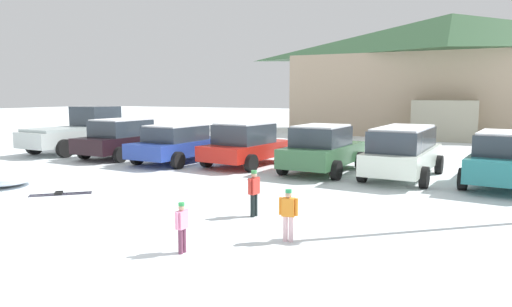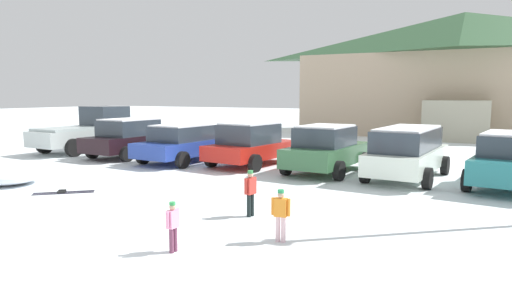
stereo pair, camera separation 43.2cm
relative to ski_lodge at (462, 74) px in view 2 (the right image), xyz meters
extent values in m
cube|color=tan|center=(0.00, 0.06, -1.43)|extent=(20.40, 8.49, 5.39)
pyramid|color=#2B5030|center=(0.00, 0.06, 2.64)|extent=(21.02, 9.11, 2.73)
cube|color=#A5A18A|center=(0.16, -4.75, -2.92)|extent=(3.66, 1.92, 2.40)
cube|color=black|center=(-11.83, -18.57, -3.48)|extent=(2.03, 4.51, 0.64)
cube|color=#2D3842|center=(-11.84, -18.79, -2.83)|extent=(1.74, 2.37, 0.67)
cube|color=white|center=(-11.84, -18.79, -2.47)|extent=(1.62, 2.25, 0.06)
cylinder|color=black|center=(-12.80, -17.16, -3.80)|extent=(0.24, 0.65, 0.64)
cylinder|color=black|center=(-10.77, -17.22, -3.80)|extent=(0.24, 0.65, 0.64)
cylinder|color=black|center=(-12.89, -19.91, -3.80)|extent=(0.24, 0.65, 0.64)
cylinder|color=black|center=(-10.86, -19.98, -3.80)|extent=(0.24, 0.65, 0.64)
cube|color=#243E9C|center=(-8.76, -18.81, -3.51)|extent=(2.16, 4.51, 0.57)
cube|color=#2D3842|center=(-8.78, -19.03, -2.93)|extent=(1.80, 2.39, 0.58)
cube|color=white|center=(-8.78, -19.03, -2.61)|extent=(1.68, 2.27, 0.06)
cylinder|color=black|center=(-9.70, -17.38, -3.80)|extent=(0.26, 0.65, 0.64)
cylinder|color=black|center=(-7.66, -17.51, -3.80)|extent=(0.26, 0.65, 0.64)
cylinder|color=black|center=(-9.86, -20.11, -3.80)|extent=(0.26, 0.65, 0.64)
cylinder|color=black|center=(-7.83, -20.23, -3.80)|extent=(0.26, 0.65, 0.64)
cube|color=red|center=(-5.93, -18.33, -3.52)|extent=(2.30, 4.19, 0.55)
cube|color=#2D3842|center=(-5.95, -18.53, -2.88)|extent=(1.87, 2.26, 0.74)
cube|color=white|center=(-5.95, -18.53, -2.48)|extent=(1.74, 2.14, 0.06)
cylinder|color=black|center=(-6.79, -16.98, -3.80)|extent=(0.29, 0.66, 0.64)
cylinder|color=black|center=(-4.79, -17.21, -3.80)|extent=(0.29, 0.66, 0.64)
cylinder|color=black|center=(-7.07, -19.45, -3.80)|extent=(0.29, 0.66, 0.64)
cylinder|color=black|center=(-5.07, -19.68, -3.80)|extent=(0.29, 0.66, 0.64)
cube|color=#35643E|center=(-2.82, -18.49, -3.48)|extent=(2.02, 4.20, 0.64)
cube|color=#2D3842|center=(-2.83, -18.70, -2.84)|extent=(1.69, 2.22, 0.65)
cube|color=white|center=(-2.83, -18.70, -2.48)|extent=(1.58, 2.11, 0.06)
cylinder|color=black|center=(-3.70, -17.16, -3.80)|extent=(0.26, 0.65, 0.64)
cylinder|color=black|center=(-1.79, -17.28, -3.80)|extent=(0.26, 0.65, 0.64)
cylinder|color=black|center=(-3.85, -19.70, -3.80)|extent=(0.26, 0.65, 0.64)
cylinder|color=black|center=(-1.94, -19.82, -3.80)|extent=(0.26, 0.65, 0.64)
cube|color=white|center=(-0.10, -18.44, -3.48)|extent=(1.98, 4.70, 0.65)
cube|color=#2D3842|center=(-0.11, -18.53, -2.82)|extent=(1.71, 3.59, 0.66)
cube|color=white|center=(-0.11, -18.53, -2.46)|extent=(1.60, 3.41, 0.06)
cylinder|color=black|center=(-0.93, -16.96, -3.80)|extent=(0.26, 0.65, 0.64)
cylinder|color=black|center=(0.91, -17.07, -3.80)|extent=(0.26, 0.65, 0.64)
cylinder|color=black|center=(-1.11, -19.81, -3.80)|extent=(0.26, 0.65, 0.64)
cylinder|color=black|center=(0.73, -19.92, -3.80)|extent=(0.26, 0.65, 0.64)
cylinder|color=black|center=(2.07, -16.97, -3.80)|extent=(0.29, 0.66, 0.64)
cylinder|color=black|center=(1.75, -19.71, -3.80)|extent=(0.29, 0.66, 0.64)
cube|color=#B4BFBC|center=(-15.02, -18.25, -3.37)|extent=(2.23, 5.43, 0.70)
cube|color=#2D3842|center=(-14.96, -17.18, -2.50)|extent=(1.87, 1.80, 1.05)
cube|color=#B2C2C0|center=(-15.07, -19.18, -2.96)|extent=(2.10, 3.04, 0.12)
cylinder|color=black|center=(-15.98, -16.59, -3.72)|extent=(0.30, 0.81, 0.80)
cylinder|color=black|center=(-13.87, -16.71, -3.72)|extent=(0.30, 0.81, 0.80)
cylinder|color=black|center=(-16.16, -19.78, -3.72)|extent=(0.30, 0.81, 0.80)
cylinder|color=black|center=(-14.05, -19.90, -3.72)|extent=(0.30, 0.81, 0.80)
cylinder|color=beige|center=(-1.03, -26.24, -3.88)|extent=(0.09, 0.09, 0.49)
cylinder|color=beige|center=(-0.92, -26.23, -3.88)|extent=(0.09, 0.09, 0.49)
cube|color=orange|center=(-0.98, -26.23, -3.46)|extent=(0.26, 0.18, 0.34)
cylinder|color=orange|center=(-1.13, -26.26, -3.45)|extent=(0.07, 0.07, 0.33)
cylinder|color=orange|center=(-0.83, -26.21, -3.45)|extent=(0.07, 0.07, 0.33)
sphere|color=tan|center=(-0.98, -26.23, -3.23)|extent=(0.12, 0.12, 0.12)
cylinder|color=#2A9154|center=(-0.98, -26.23, -3.16)|extent=(0.12, 0.12, 0.06)
cylinder|color=#6E3852|center=(-2.38, -27.67, -3.90)|extent=(0.08, 0.08, 0.44)
cylinder|color=#6E3852|center=(-2.38, -27.58, -3.90)|extent=(0.08, 0.08, 0.44)
cube|color=pink|center=(-2.38, -27.63, -3.53)|extent=(0.14, 0.22, 0.31)
cylinder|color=pink|center=(-2.38, -27.76, -3.52)|extent=(0.06, 0.06, 0.29)
cylinder|color=pink|center=(-2.37, -27.49, -3.52)|extent=(0.06, 0.06, 0.29)
sphere|color=tan|center=(-2.38, -27.63, -3.32)|extent=(0.11, 0.11, 0.11)
cylinder|color=green|center=(-2.38, -27.63, -3.26)|extent=(0.11, 0.11, 0.05)
cylinder|color=black|center=(-2.35, -24.99, -3.86)|extent=(0.09, 0.09, 0.51)
cylinder|color=black|center=(-2.33, -24.88, -3.86)|extent=(0.09, 0.09, 0.51)
cube|color=red|center=(-2.34, -24.94, -3.42)|extent=(0.19, 0.27, 0.36)
cylinder|color=red|center=(-2.37, -25.09, -3.41)|extent=(0.07, 0.07, 0.35)
cylinder|color=red|center=(-2.31, -24.78, -3.41)|extent=(0.07, 0.07, 0.35)
sphere|color=tan|center=(-2.34, -24.94, -3.18)|extent=(0.13, 0.13, 0.13)
cylinder|color=#3B944E|center=(-2.34, -24.94, -3.11)|extent=(0.13, 0.13, 0.06)
cube|color=#22202F|center=(-8.18, -25.18, -4.11)|extent=(1.25, 1.14, 0.02)
cube|color=black|center=(-8.22, -25.22, -4.07)|extent=(0.20, 0.19, 0.06)
cube|color=#22202F|center=(-8.04, -25.33, -4.11)|extent=(1.25, 1.14, 0.02)
cube|color=black|center=(-8.08, -25.37, -4.07)|extent=(0.20, 0.19, 0.06)
ellipsoid|color=white|center=(-10.90, -25.21, -3.82)|extent=(2.58, 2.06, 0.60)
camera|label=1|loc=(2.13, -33.87, -1.40)|focal=32.00mm
camera|label=2|loc=(2.51, -33.68, -1.40)|focal=32.00mm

